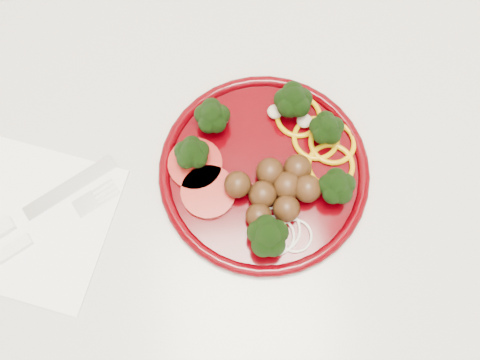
{
  "coord_description": "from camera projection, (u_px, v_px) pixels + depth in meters",
  "views": [
    {
      "loc": [
        0.23,
        1.52,
        1.51
      ],
      "look_at": [
        0.25,
        1.7,
        0.92
      ],
      "focal_mm": 40.0,
      "sensor_mm": 36.0,
      "label": 1
    }
  ],
  "objects": [
    {
      "name": "fork",
      "position": [
        17.0,
        247.0,
        0.61
      ],
      "size": [
        0.18,
        0.11,
        0.01
      ],
      "rotation": [
        0.0,
        0.0,
        0.48
      ],
      "color": "white",
      "rests_on": "napkin"
    },
    {
      "name": "counter",
      "position": [
        115.0,
        267.0,
        1.06
      ],
      "size": [
        2.4,
        0.6,
        0.9
      ],
      "color": "silver",
      "rests_on": "ground"
    },
    {
      "name": "knife",
      "position": [
        8.0,
        225.0,
        0.62
      ],
      "size": [
        0.2,
        0.12,
        0.01
      ],
      "rotation": [
        0.0,
        0.0,
        0.48
      ],
      "color": "silver",
      "rests_on": "napkin"
    },
    {
      "name": "plate",
      "position": [
        267.0,
        169.0,
        0.63
      ],
      "size": [
        0.25,
        0.25,
        0.06
      ],
      "rotation": [
        0.0,
        0.0,
        0.07
      ],
      "color": "#3F0004",
      "rests_on": "counter"
    },
    {
      "name": "napkin",
      "position": [
        33.0,
        221.0,
        0.63
      ],
      "size": [
        0.23,
        0.23,
        0.0
      ],
      "primitive_type": "cube",
      "rotation": [
        0.0,
        0.0,
        1.18
      ],
      "color": "white",
      "rests_on": "counter"
    }
  ]
}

